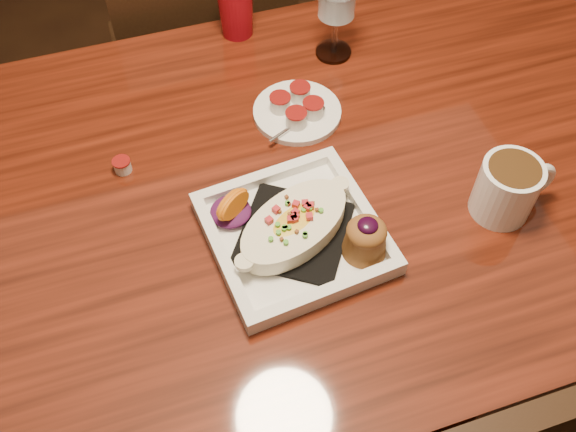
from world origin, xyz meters
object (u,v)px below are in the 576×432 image
object	(u,v)px
table	(281,217)
coffee_mug	(509,187)
saucer	(297,110)
chair_far	(205,59)
red_tumbler	(236,7)
plate	(301,230)
goblet	(337,0)

from	to	relation	value
table	coffee_mug	world-z (taller)	coffee_mug
saucer	chair_far	bearing A→B (deg)	98.73
saucer	red_tumbler	bearing A→B (deg)	98.30
coffee_mug	red_tumbler	size ratio (longest dim) A/B	1.11
chair_far	plate	xyz separation A→B (m)	(-0.00, -0.75, 0.27)
goblet	saucer	distance (m)	0.21
red_tumbler	coffee_mug	bearing A→B (deg)	-63.31
coffee_mug	goblet	xyz separation A→B (m)	(-0.12, 0.44, 0.07)
coffee_mug	red_tumbler	world-z (taller)	red_tumbler
table	chair_far	size ratio (longest dim) A/B	1.61
chair_far	coffee_mug	xyz separation A→B (m)	(0.32, -0.79, 0.30)
coffee_mug	goblet	distance (m)	0.46
table	saucer	size ratio (longest dim) A/B	9.48
coffee_mug	saucer	distance (m)	0.39
plate	coffee_mug	bearing A→B (deg)	-12.74
red_tumbler	plate	bearing A→B (deg)	-94.64
coffee_mug	saucer	size ratio (longest dim) A/B	0.84
table	plate	distance (m)	0.17
chair_far	coffee_mug	size ratio (longest dim) A/B	6.97
goblet	coffee_mug	bearing A→B (deg)	-74.61
plate	coffee_mug	world-z (taller)	coffee_mug
coffee_mug	red_tumbler	bearing A→B (deg)	115.30
plate	red_tumbler	distance (m)	0.52
table	chair_far	distance (m)	0.65
chair_far	coffee_mug	world-z (taller)	chair_far
coffee_mug	goblet	bearing A→B (deg)	104.00
goblet	red_tumbler	bearing A→B (deg)	143.03
goblet	saucer	xyz separation A→B (m)	(-0.12, -0.14, -0.11)
chair_far	red_tumbler	distance (m)	0.38
table	coffee_mug	distance (m)	0.39
goblet	saucer	world-z (taller)	goblet
saucer	goblet	bearing A→B (deg)	48.81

